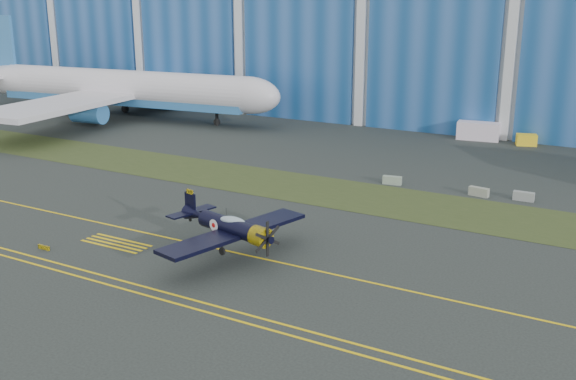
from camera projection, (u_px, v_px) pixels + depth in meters
The scene contains 15 objects.
ground at pixel (359, 252), 53.11m from camera, with size 260.00×260.00×0.00m, color #2D3330.
grass_median at pixel (418, 205), 64.77m from camera, with size 260.00×10.00×0.02m, color #475128.
hangar at pixel (543, 24), 108.76m from camera, with size 220.00×45.70×30.00m.
taxiway_centreline at pixel (331, 274), 48.94m from camera, with size 200.00×0.20×0.02m, color yellow.
edge_line_near at pixel (262, 327), 41.03m from camera, with size 80.00×0.20×0.02m, color yellow.
edge_line_far at pixel (270, 321), 41.86m from camera, with size 80.00×0.20×0.02m, color yellow.
hold_short_ladder at pixel (116, 243), 54.95m from camera, with size 6.00×2.40×0.02m, color yellow, non-canonical shape.
guard_board_left at pixel (44, 247), 53.57m from camera, with size 1.20×0.15×0.35m, color yellow.
warbird at pixel (229, 226), 51.18m from camera, with size 13.67×15.35×3.91m.
jetliner at pixel (119, 49), 108.26m from camera, with size 69.38×60.83×22.23m.
shipping_container at pixel (478, 131), 93.95m from camera, with size 5.73×2.29×2.48m, color white.
tug at pixel (526, 140), 90.55m from camera, with size 2.60×1.63×1.52m, color yellow.
barrier_a at pixel (392, 180), 71.94m from camera, with size 2.00×0.60×0.90m, color gray.
barrier_b at pixel (479, 192), 67.74m from camera, with size 2.00×0.60×0.90m, color gray.
barrier_c at pixel (524, 196), 66.22m from camera, with size 2.00×0.60×0.90m, color gray.
Camera 1 is at (19.83, -45.86, 19.50)m, focal length 42.00 mm.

